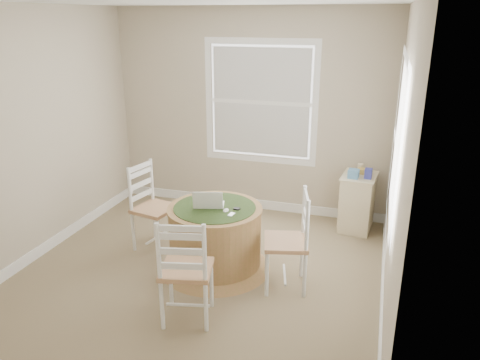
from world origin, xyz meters
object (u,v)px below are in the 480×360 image
(chair_near, at_px, (186,269))
(round_table, at_px, (215,235))
(chair_left, at_px, (155,208))
(laptop, at_px, (209,204))
(corner_chest, at_px, (357,202))
(chair_right, at_px, (286,242))

(chair_near, bearing_deg, round_table, -98.96)
(round_table, xyz_separation_m, chair_left, (-0.79, 0.23, 0.10))
(chair_near, distance_m, laptop, 0.91)
(chair_left, height_order, corner_chest, chair_left)
(laptop, distance_m, corner_chest, 2.00)
(chair_near, xyz_separation_m, corner_chest, (1.25, 2.28, -0.13))
(round_table, height_order, chair_near, chair_near)
(chair_left, height_order, chair_near, same)
(chair_near, height_order, chair_right, same)
(chair_near, bearing_deg, chair_right, -146.26)
(round_table, distance_m, laptop, 0.34)
(round_table, xyz_separation_m, chair_right, (0.76, -0.13, 0.10))
(round_table, xyz_separation_m, corner_chest, (1.32, 1.41, -0.03))
(round_table, height_order, chair_left, chair_left)
(laptop, bearing_deg, chair_right, 155.12)
(chair_left, relative_size, chair_near, 1.00)
(chair_right, bearing_deg, chair_left, -117.57)
(round_table, xyz_separation_m, laptop, (-0.06, 0.00, 0.33))
(chair_near, distance_m, corner_chest, 2.60)
(chair_left, bearing_deg, chair_right, -91.53)
(laptop, bearing_deg, round_table, 162.02)
(chair_left, xyz_separation_m, laptop, (0.73, -0.23, 0.23))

